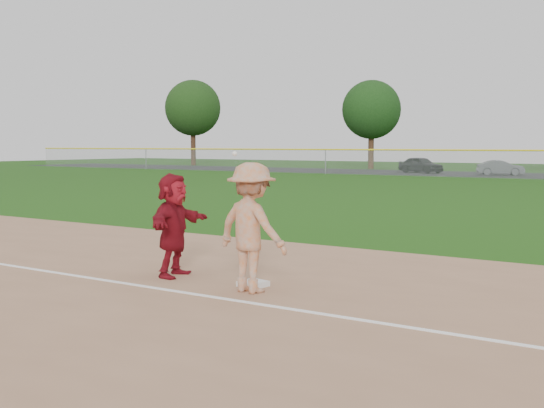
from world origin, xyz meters
The scene contains 9 objects.
ground centered at (0.00, 0.00, 0.00)m, with size 160.00×160.00×0.00m, color #1B490E.
foul_line centered at (0.00, -0.80, 0.03)m, with size 60.00×0.10×0.01m, color white.
first_base centered at (0.46, 0.22, 0.07)m, with size 0.41×0.41×0.09m, color silver.
base_runner centered at (-1.26, 0.17, 0.96)m, with size 1.74×0.55×1.88m, color maroon.
car_left centered at (-14.19, 46.17, 0.70)m, with size 1.62×4.03×1.37m, color black.
car_mid centered at (-7.36, 45.41, 0.60)m, with size 1.24×3.57×1.18m, color #525459.
first_base_play centered at (0.67, -0.13, 1.07)m, with size 1.45×0.95×2.28m.
tree_0 centered at (-44.00, 52.00, 6.59)m, with size 6.40×6.40×9.81m.
tree_1 centered at (-22.00, 53.00, 5.83)m, with size 5.80×5.80×8.75m.
Camera 1 is at (6.93, -9.07, 2.41)m, focal length 45.00 mm.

